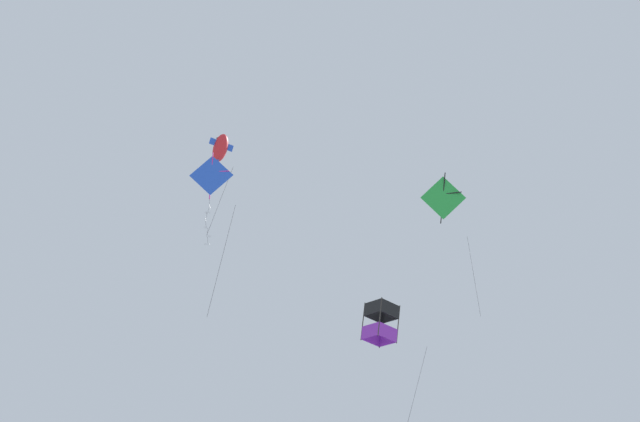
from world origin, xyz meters
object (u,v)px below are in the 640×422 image
(kite_fish_near_right, at_px, (220,148))
(kite_diamond_low_drifter, at_px, (443,198))
(kite_diamond_mid_left, at_px, (211,178))
(kite_box_far_centre, at_px, (381,323))

(kite_fish_near_right, bearing_deg, kite_diamond_low_drifter, -9.33)
(kite_fish_near_right, distance_m, kite_diamond_mid_left, 5.66)
(kite_fish_near_right, xyz_separation_m, kite_diamond_low_drifter, (-9.01, 3.61, 0.31))
(kite_diamond_low_drifter, relative_size, kite_diamond_mid_left, 1.09)
(kite_diamond_low_drifter, bearing_deg, kite_fish_near_right, -172.68)
(kite_diamond_mid_left, xyz_separation_m, kite_box_far_centre, (-8.66, -0.63, -1.79))
(kite_fish_near_right, relative_size, kite_diamond_mid_left, 0.77)
(kite_diamond_low_drifter, height_order, kite_box_far_centre, kite_diamond_low_drifter)
(kite_fish_near_right, distance_m, kite_diamond_low_drifter, 9.71)
(kite_diamond_low_drifter, distance_m, kite_box_far_centre, 7.09)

